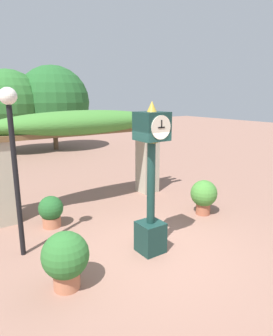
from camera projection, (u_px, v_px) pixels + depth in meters
ground_plane at (155, 251)px, 6.22m from camera, size 60.00×60.00×0.00m
pedestal_clock at (151, 182)px, 5.87m from camera, size 0.53×0.58×3.06m
pergola at (83, 135)px, 8.36m from camera, size 5.71×1.17×2.75m
potted_plant_near_left at (51, 211)px, 7.30m from camera, size 0.60×0.60×0.78m
potted_plant_near_right at (204, 195)px, 8.05m from camera, size 0.71×0.71×0.95m
potted_plant_far_left at (66, 258)px, 4.92m from camera, size 0.79×0.79×1.00m
lamp_post at (12, 140)px, 5.55m from camera, size 0.32×0.32×3.30m
tree_line at (12, 101)px, 15.98m from camera, size 9.34×4.12×5.01m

